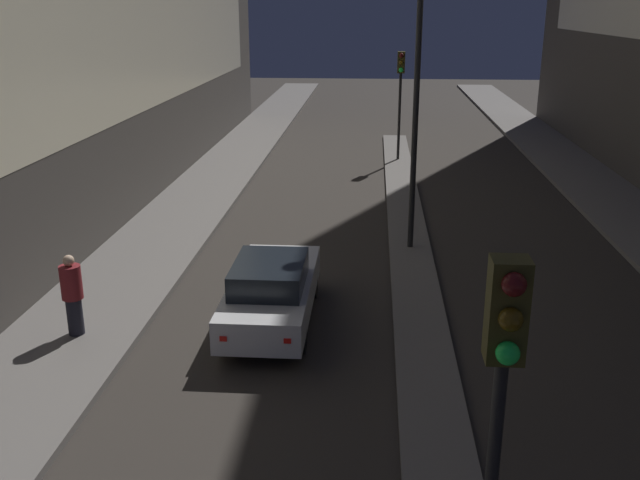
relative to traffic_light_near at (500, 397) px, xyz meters
The scene contains 6 objects.
median_strip 15.36m from the traffic_light_near, 90.00° to the left, with size 1.18×34.09×0.13m.
traffic_light_near is the anchor object (origin of this frame).
traffic_light_mid 25.95m from the traffic_light_near, 90.00° to the left, with size 0.32×0.42×4.64m.
street_lamp 14.08m from the traffic_light_near, 90.00° to the left, with size 0.45×0.45×8.83m.
car_left_lane 9.78m from the traffic_light_near, 110.26° to the left, with size 1.74×4.65×1.53m.
pedestrian_on_left_sidewalk 10.81m from the traffic_light_near, 133.24° to the left, with size 0.43×0.43×1.74m.
Camera 1 is at (-1.13, -2.35, 6.71)m, focal length 40.00 mm.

